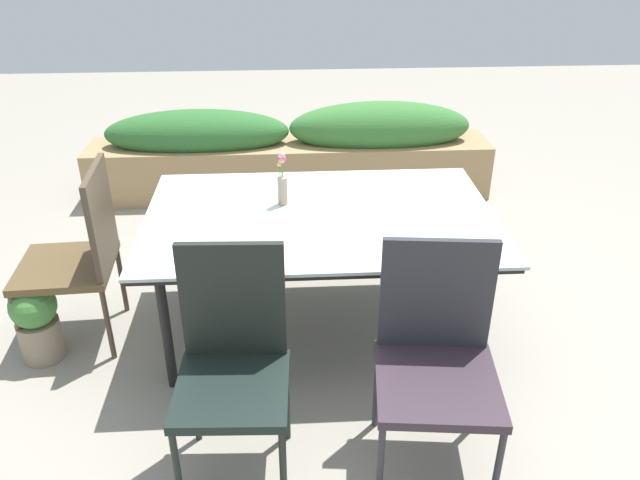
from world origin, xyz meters
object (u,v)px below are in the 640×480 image
at_px(chair_near_right, 436,351).
at_px(dining_table, 320,222).
at_px(chair_near_left, 233,356).
at_px(planter_box, 292,153).
at_px(flower_vase, 282,180).
at_px(potted_plant, 37,321).
at_px(chair_end_left, 80,250).

bearing_deg(chair_near_right, dining_table, -59.80).
bearing_deg(chair_near_left, planter_box, -93.34).
bearing_deg(chair_near_right, flower_vase, -54.35).
distance_m(chair_near_right, planter_box, 2.84).
height_order(dining_table, flower_vase, flower_vase).
height_order(chair_near_left, potted_plant, chair_near_left).
relative_size(chair_near_left, flower_vase, 3.36).
bearing_deg(planter_box, dining_table, -86.42).
xyz_separation_m(planter_box, potted_plant, (-1.36, -2.03, -0.12)).
xyz_separation_m(chair_near_left, planter_box, (0.28, 2.79, -0.21)).
height_order(chair_near_right, potted_plant, chair_near_right).
bearing_deg(chair_end_left, chair_near_right, -122.43).
relative_size(chair_near_left, potted_plant, 2.28).
height_order(chair_end_left, planter_box, chair_end_left).
relative_size(chair_near_right, potted_plant, 2.23).
xyz_separation_m(dining_table, potted_plant, (-1.48, -0.17, -0.43)).
relative_size(dining_table, flower_vase, 6.03).
height_order(dining_table, planter_box, planter_box).
bearing_deg(chair_end_left, planter_box, -34.50).
height_order(chair_end_left, flower_vase, flower_vase).
xyz_separation_m(dining_table, planter_box, (-0.12, 1.85, -0.31)).
bearing_deg(planter_box, potted_plant, -123.82).
bearing_deg(chair_near_right, planter_box, -73.05).
bearing_deg(chair_end_left, dining_table, -93.29).
distance_m(chair_near_left, potted_plant, 1.36).
distance_m(chair_end_left, planter_box, 2.18).
bearing_deg(dining_table, flower_vase, 143.80).
distance_m(chair_near_left, planter_box, 2.81).
xyz_separation_m(chair_end_left, chair_near_left, (0.85, -0.94, 0.02)).
bearing_deg(potted_plant, chair_near_right, -21.78).
distance_m(chair_end_left, chair_near_right, 1.91).
distance_m(chair_end_left, chair_near_left, 1.26).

